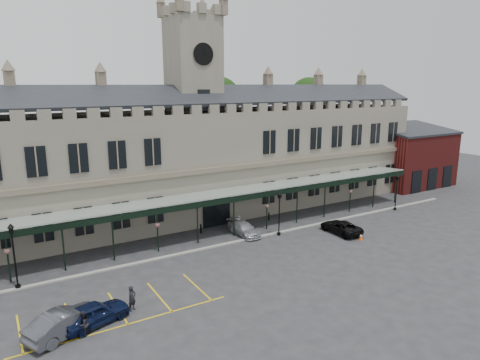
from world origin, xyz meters
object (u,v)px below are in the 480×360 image
clock_tower (194,101)px  lamp_post_mid (279,209)px  lamp_post_left (14,251)px  lamp_post_right (397,189)px  car_left_b (66,322)px  car_taxi (244,229)px  station_building (196,160)px  car_left_a (94,313)px  car_van (341,227)px  sign_board (238,221)px  person_a (132,298)px  traffic_cone (361,237)px  person_b (83,324)px

clock_tower → lamp_post_mid: (4.00, -10.98, -10.41)m
lamp_post_left → lamp_post_right: (40.95, -0.66, -0.43)m
lamp_post_right → car_left_b: bearing=-169.1°
lamp_post_right → car_taxi: lamp_post_right is taller
station_building → car_left_a: (-15.77, -18.23, -5.71)m
car_left_b → car_van: 27.72m
sign_board → person_a: bearing=-145.1°
traffic_cone → car_left_a: 25.97m
clock_tower → lamp_post_right: size_ratio=5.60×
car_left_b → person_b: 1.16m
station_building → car_taxi: 10.76m
lamp_post_right → traffic_cone: 12.57m
car_taxi → lamp_post_mid: bearing=-34.5°
station_building → sign_board: (1.84, -6.34, -5.92)m
car_van → person_a: 23.36m
station_building → car_taxi: bearing=-83.7°
car_left_b → car_van: bearing=-105.6°
car_taxi → person_a: size_ratio=2.53×
lamp_post_left → traffic_cone: size_ratio=8.12×
station_building → traffic_cone: (10.11, -16.14, -6.16)m
clock_tower → lamp_post_mid: size_ratio=5.45×
lamp_post_left → sign_board: 21.95m
car_left_b → person_a: person_a is taller
sign_board → person_b: size_ratio=0.69×
lamp_post_right → car_taxi: size_ratio=1.00×
traffic_cone → station_building: bearing=122.1°
car_van → person_b: 27.03m
traffic_cone → person_a: 23.38m
clock_tower → sign_board: 14.23m
car_left_a → person_a: (2.57, 0.48, 0.12)m
clock_tower → traffic_cone: bearing=-58.1°
clock_tower → person_a: clock_tower is taller
lamp_post_left → lamp_post_mid: bearing=-1.4°
lamp_post_mid → sign_board: (-2.16, 4.56, -2.15)m
lamp_post_left → car_left_b: (2.10, -8.12, -2.24)m
traffic_cone → clock_tower: bearing=121.9°
sign_board → car_left_b: car_left_b is taller
car_taxi → car_left_b: bearing=-155.0°
lamp_post_mid → car_van: bearing=-25.5°
clock_tower → car_van: clock_tower is taller
car_taxi → person_b: (-17.65, -10.24, 0.16)m
lamp_post_mid → car_left_a: (-19.77, -7.34, -1.94)m
car_left_a → car_left_b: car_left_b is taller
lamp_post_left → sign_board: (21.44, 3.98, -2.51)m
car_left_a → car_left_b: 1.74m
car_left_a → car_left_b: size_ratio=0.90×
lamp_post_mid → car_left_b: size_ratio=0.92×
person_a → person_b: bearing=175.5°
station_building → car_left_b: bearing=-133.5°
traffic_cone → car_left_b: size_ratio=0.13×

